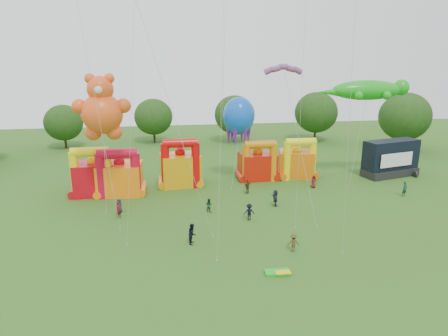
{
  "coord_description": "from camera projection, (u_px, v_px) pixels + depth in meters",
  "views": [
    {
      "loc": [
        -6.44,
        -24.09,
        16.71
      ],
      "look_at": [
        0.01,
        18.0,
        5.05
      ],
      "focal_mm": 32.0,
      "sensor_mm": 36.0,
      "label": 1
    }
  ],
  "objects": [
    {
      "name": "diamond_kites",
      "position": [
        248.0,
        65.0,
        37.82
      ],
      "size": [
        21.65,
        19.25,
        38.31
      ],
      "color": "red",
      "rests_on": "ground"
    },
    {
      "name": "spectator_8",
      "position": [
        192.0,
        234.0,
        37.16
      ],
      "size": [
        0.96,
        1.11,
        1.97
      ],
      "primitive_type": "imported",
      "rotation": [
        0.0,
        0.0,
        1.33
      ],
      "color": "black",
      "rests_on": "ground"
    },
    {
      "name": "spectator_2",
      "position": [
        209.0,
        205.0,
        44.94
      ],
      "size": [
        0.99,
        0.98,
        1.61
      ],
      "primitive_type": "imported",
      "rotation": [
        0.0,
        0.0,
        2.37
      ],
      "color": "#1A4223",
      "rests_on": "ground"
    },
    {
      "name": "teddy_bear_kite",
      "position": [
        102.0,
        113.0,
        44.04
      ],
      "size": [
        6.37,
        4.59,
        15.34
      ],
      "color": "#F9551B",
      "rests_on": "ground"
    },
    {
      "name": "bouncy_castle_2",
      "position": [
        180.0,
        167.0,
        53.9
      ],
      "size": [
        5.55,
        4.66,
        6.71
      ],
      "color": "orange",
      "rests_on": "ground"
    },
    {
      "name": "gecko_kite",
      "position": [
        361.0,
        125.0,
        54.47
      ],
      "size": [
        13.39,
        7.09,
        14.08
      ],
      "color": "#18A517",
      "rests_on": "ground"
    },
    {
      "name": "folded_kite_bundle",
      "position": [
        278.0,
        272.0,
        32.05
      ],
      "size": [
        2.03,
        1.15,
        0.31
      ],
      "color": "green",
      "rests_on": "ground"
    },
    {
      "name": "parafoil_kites",
      "position": [
        150.0,
        96.0,
        38.91
      ],
      "size": [
        27.15,
        12.03,
        30.22
      ],
      "color": "red",
      "rests_on": "ground"
    },
    {
      "name": "spectator_0",
      "position": [
        119.0,
        206.0,
        44.79
      ],
      "size": [
        0.91,
        0.76,
        1.59
      ],
      "primitive_type": "imported",
      "rotation": [
        0.0,
        0.0,
        -0.38
      ],
      "color": "#27253E",
      "rests_on": "ground"
    },
    {
      "name": "tree_ring",
      "position": [
        245.0,
        218.0,
        27.09
      ],
      "size": [
        124.85,
        126.97,
        12.07
      ],
      "color": "#352314",
      "rests_on": "ground"
    },
    {
      "name": "spectator_5",
      "position": [
        275.0,
        198.0,
        46.69
      ],
      "size": [
        0.72,
        1.86,
        1.97
      ],
      "primitive_type": "imported",
      "rotation": [
        0.0,
        0.0,
        4.64
      ],
      "color": "#222338",
      "rests_on": "ground"
    },
    {
      "name": "bouncy_castle_0",
      "position": [
        93.0,
        176.0,
        50.4
      ],
      "size": [
        5.44,
        4.56,
        6.39
      ],
      "color": "red",
      "rests_on": "ground"
    },
    {
      "name": "octopus_kite",
      "position": [
        238.0,
        132.0,
        54.67
      ],
      "size": [
        4.32,
        6.49,
        11.84
      ],
      "color": "blue",
      "rests_on": "ground"
    },
    {
      "name": "bouncy_castle_3",
      "position": [
        258.0,
        164.0,
        56.9
      ],
      "size": [
        5.25,
        4.35,
        5.89
      ],
      "color": "red",
      "rests_on": "ground"
    },
    {
      "name": "spectator_4",
      "position": [
        248.0,
        186.0,
        51.06
      ],
      "size": [
        1.18,
        1.01,
        1.9
      ],
      "primitive_type": "imported",
      "rotation": [
        0.0,
        0.0,
        3.74
      ],
      "color": "#41391A",
      "rests_on": "ground"
    },
    {
      "name": "spectator_3",
      "position": [
        249.0,
        212.0,
        42.61
      ],
      "size": [
        1.21,
        0.72,
        1.84
      ],
      "primitive_type": "imported",
      "rotation": [
        0.0,
        0.0,
        3.11
      ],
      "color": "black",
      "rests_on": "ground"
    },
    {
      "name": "ground",
      "position": [
        262.0,
        303.0,
        28.32
      ],
      "size": [
        160.0,
        160.0,
        0.0
      ],
      "primitive_type": "plane",
      "color": "#365A19",
      "rests_on": "ground"
    },
    {
      "name": "stage_trailer",
      "position": [
        391.0,
        159.0,
        58.53
      ],
      "size": [
        8.91,
        5.08,
        5.35
      ],
      "color": "black",
      "rests_on": "ground"
    },
    {
      "name": "spectator_7",
      "position": [
        405.0,
        189.0,
        50.01
      ],
      "size": [
        0.81,
        0.64,
        1.93
      ],
      "primitive_type": "imported",
      "rotation": [
        0.0,
        0.0,
        0.29
      ],
      "color": "#183D2A",
      "rests_on": "ground"
    },
    {
      "name": "bouncy_castle_4",
      "position": [
        297.0,
        162.0,
        57.86
      ],
      "size": [
        5.66,
        4.95,
        6.01
      ],
      "color": "#D5660B",
      "rests_on": "ground"
    },
    {
      "name": "bouncy_castle_1",
      "position": [
        120.0,
        176.0,
        50.45
      ],
      "size": [
        5.66,
        4.66,
        6.21
      ],
      "color": "orange",
      "rests_on": "ground"
    },
    {
      "name": "spectator_9",
      "position": [
        293.0,
        243.0,
        35.65
      ],
      "size": [
        1.18,
        0.82,
        1.68
      ],
      "primitive_type": "imported",
      "rotation": [
        0.0,
        0.0,
        2.95
      ],
      "color": "#443B1B",
      "rests_on": "ground"
    },
    {
      "name": "spectator_6",
      "position": [
        314.0,
        182.0,
        53.33
      ],
      "size": [
        0.87,
        0.58,
        1.75
      ],
      "primitive_type": "imported",
      "rotation": [
        0.0,
        0.0,
        6.31
      ],
      "color": "#5C1A1B",
      "rests_on": "ground"
    },
    {
      "name": "spectator_1",
      "position": [
        119.0,
        210.0,
        43.11
      ],
      "size": [
        0.81,
        0.83,
        1.92
      ],
      "primitive_type": "imported",
      "rotation": [
        0.0,
        0.0,
        0.84
      ],
      "color": "#54181A",
      "rests_on": "ground"
    }
  ]
}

